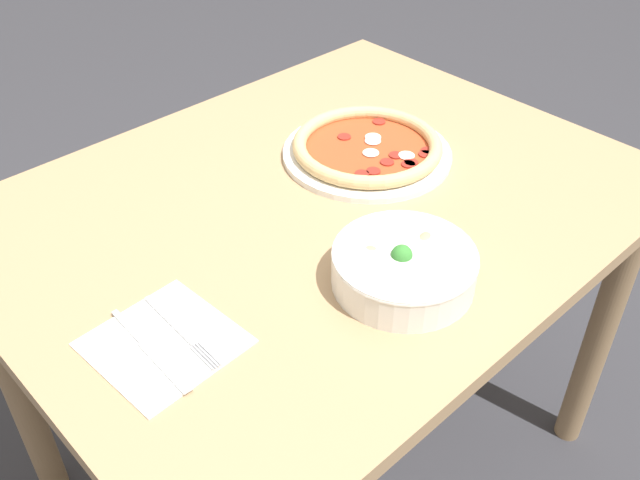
# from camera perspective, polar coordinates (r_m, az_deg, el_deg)

# --- Properties ---
(ground_plane) EXTENTS (8.00, 8.00, 0.00)m
(ground_plane) POSITION_cam_1_polar(r_m,az_deg,el_deg) (1.80, -0.04, -16.89)
(ground_plane) COLOR #333338
(dining_table) EXTENTS (1.14, 0.89, 0.76)m
(dining_table) POSITION_cam_1_polar(r_m,az_deg,el_deg) (1.33, -0.06, -0.68)
(dining_table) COLOR tan
(dining_table) RESTS_ON ground_plane
(pizza) EXTENTS (0.32, 0.32, 0.04)m
(pizza) POSITION_cam_1_polar(r_m,az_deg,el_deg) (1.37, 3.81, 7.33)
(pizza) COLOR white
(pizza) RESTS_ON dining_table
(bowl) EXTENTS (0.22, 0.22, 0.08)m
(bowl) POSITION_cam_1_polar(r_m,az_deg,el_deg) (1.07, 6.73, -2.07)
(bowl) COLOR white
(bowl) RESTS_ON dining_table
(napkin) EXTENTS (0.19, 0.19, 0.00)m
(napkin) POSITION_cam_1_polar(r_m,az_deg,el_deg) (1.02, -12.38, -8.04)
(napkin) COLOR white
(napkin) RESTS_ON dining_table
(fork) EXTENTS (0.02, 0.18, 0.00)m
(fork) POSITION_cam_1_polar(r_m,az_deg,el_deg) (1.02, -11.17, -7.09)
(fork) COLOR silver
(fork) RESTS_ON napkin
(knife) EXTENTS (0.02, 0.20, 0.01)m
(knife) POSITION_cam_1_polar(r_m,az_deg,el_deg) (1.01, -13.74, -8.24)
(knife) COLOR silver
(knife) RESTS_ON napkin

